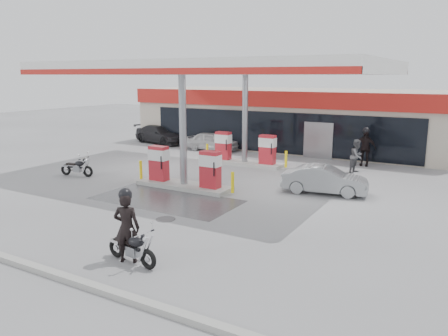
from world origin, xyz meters
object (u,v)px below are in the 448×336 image
object	(u,v)px
attendant	(357,156)
parked_car_left	(161,134)
biker_walking	(365,148)
hatchback_silver	(325,180)
biker_main	(127,228)
pump_island_near	(184,172)
sedan_white	(212,141)
pump_island_far	(245,152)
parked_motorcycle	(77,168)
main_motorcycle	(133,249)

from	to	relation	value
attendant	parked_car_left	size ratio (longest dim) A/B	0.38
attendant	biker_walking	bearing A→B (deg)	15.14
hatchback_silver	biker_walking	xyz separation A→B (m)	(0.17, 6.83, 0.42)
attendant	biker_main	bearing A→B (deg)	-176.54
pump_island_near	biker_walking	bearing A→B (deg)	56.56
biker_walking	sedan_white	bearing A→B (deg)	175.90
parked_car_left	biker_walking	xyz separation A→B (m)	(15.06, -0.97, 0.35)
pump_island_near	sedan_white	distance (m)	10.08
biker_main	sedan_white	bearing A→B (deg)	-88.41
parked_car_left	attendant	bearing A→B (deg)	-87.92
pump_island_far	biker_walking	world-z (taller)	biker_walking
pump_island_far	parked_car_left	distance (m)	9.93
pump_island_far	parked_motorcycle	bearing A→B (deg)	-131.29
pump_island_far	parked_car_left	size ratio (longest dim) A/B	1.12
biker_main	biker_walking	distance (m)	16.61
main_motorcycle	biker_walking	xyz separation A→B (m)	(2.48, 16.41, 0.60)
sedan_white	parked_car_left	size ratio (longest dim) A/B	0.79
biker_main	parked_motorcycle	size ratio (longest dim) A/B	1.05
biker_main	attendant	distance (m)	14.61
pump_island_far	biker_main	bearing A→B (deg)	-76.14
main_motorcycle	parked_car_left	xyz separation A→B (m)	(-12.58, 17.38, 0.25)
parked_motorcycle	biker_walking	xyz separation A→B (m)	(11.92, 9.82, 0.59)
parked_motorcycle	sedan_white	size ratio (longest dim) A/B	0.51
biker_main	parked_motorcycle	distance (m)	11.37
main_motorcycle	biker_walking	bearing A→B (deg)	89.05
parked_motorcycle	hatchback_silver	distance (m)	12.13
main_motorcycle	parked_motorcycle	size ratio (longest dim) A/B	1.00
sedan_white	biker_walking	xyz separation A→B (m)	(10.09, -0.17, 0.40)
hatchback_silver	biker_walking	distance (m)	6.85
hatchback_silver	pump_island_far	bearing A→B (deg)	47.34
pump_island_near	attendant	size ratio (longest dim) A/B	2.94
pump_island_near	pump_island_far	size ratio (longest dim) A/B	1.00
pump_island_near	parked_motorcycle	xyz separation A→B (m)	(-5.96, -0.79, -0.29)
sedan_white	pump_island_near	bearing A→B (deg)	-159.57
biker_main	sedan_white	distance (m)	18.15
attendant	main_motorcycle	bearing A→B (deg)	-175.80
pump_island_far	hatchback_silver	distance (m)	6.93
main_motorcycle	sedan_white	world-z (taller)	sedan_white
main_motorcycle	attendant	bearing A→B (deg)	87.72
hatchback_silver	biker_walking	world-z (taller)	biker_walking
sedan_white	parked_car_left	xyz separation A→B (m)	(-4.97, 0.80, 0.05)
main_motorcycle	parked_motorcycle	world-z (taller)	parked_motorcycle
parked_car_left	main_motorcycle	bearing A→B (deg)	-130.79
parked_motorcycle	parked_car_left	xyz separation A→B (m)	(-3.13, 10.79, 0.24)
main_motorcycle	parked_car_left	world-z (taller)	parked_car_left
main_motorcycle	hatchback_silver	bearing A→B (deg)	84.07
biker_main	biker_walking	world-z (taller)	biker_walking
pump_island_near	parked_car_left	size ratio (longest dim) A/B	1.12
pump_island_near	attendant	xyz separation A→B (m)	(6.00, 7.00, 0.16)
pump_island_near	main_motorcycle	world-z (taller)	pump_island_near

